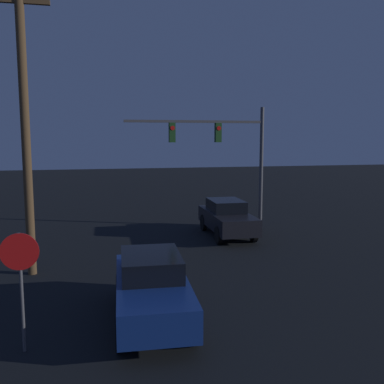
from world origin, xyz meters
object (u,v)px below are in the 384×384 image
object	(u,v)px
car_near	(152,287)
utility_pole	(25,122)
car_far	(227,217)
traffic_signal_mast	(225,146)
stop_sign	(20,269)

from	to	relation	value
car_near	utility_pole	distance (m)	6.88
utility_pole	car_near	bearing A→B (deg)	-52.49
car_far	traffic_signal_mast	xyz separation A→B (m)	(0.31, 1.35, 3.16)
traffic_signal_mast	utility_pole	size ratio (longest dim) A/B	0.71
traffic_signal_mast	utility_pole	world-z (taller)	utility_pole
traffic_signal_mast	stop_sign	distance (m)	13.18
car_near	traffic_signal_mast	world-z (taller)	traffic_signal_mast
car_far	traffic_signal_mast	bearing A→B (deg)	-102.18
car_far	traffic_signal_mast	distance (m)	3.45
car_far	utility_pole	size ratio (longest dim) A/B	0.46
traffic_signal_mast	stop_sign	size ratio (longest dim) A/B	2.64
car_near	car_far	distance (m)	9.37
car_near	traffic_signal_mast	xyz separation A→B (m)	(4.78, 9.59, 3.16)
car_near	traffic_signal_mast	bearing A→B (deg)	-113.60
utility_pole	traffic_signal_mast	bearing A→B (deg)	32.49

